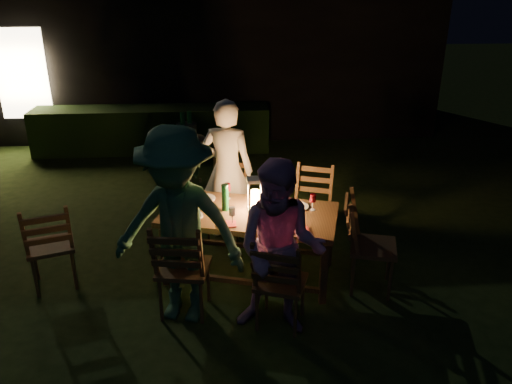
{
  "coord_description": "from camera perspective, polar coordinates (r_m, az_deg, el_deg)",
  "views": [
    {
      "loc": [
        0.72,
        -5.17,
        2.88
      ],
      "look_at": [
        1.08,
        -0.36,
        0.84
      ],
      "focal_mm": 35.0,
      "sensor_mm": 36.0,
      "label": 1
    }
  ],
  "objects": [
    {
      "name": "garden_envelope",
      "position": [
        11.42,
        -8.27,
        16.13
      ],
      "size": [
        40.0,
        40.0,
        3.2
      ],
      "color": "black",
      "rests_on": "ground"
    },
    {
      "name": "dining_table",
      "position": [
        5.08,
        -0.76,
        -3.04
      ],
      "size": [
        1.92,
        1.32,
        0.73
      ],
      "rotation": [
        0.0,
        0.0,
        -0.28
      ],
      "color": "#452D17",
      "rests_on": "ground"
    },
    {
      "name": "chair_near_left",
      "position": [
        4.72,
        -8.22,
        -10.35
      ],
      "size": [
        0.53,
        0.56,
        1.02
      ],
      "rotation": [
        0.0,
        0.0,
        -0.16
      ],
      "color": "#452D17",
      "rests_on": "ground"
    },
    {
      "name": "chair_near_right",
      "position": [
        4.54,
        2.76,
        -11.94
      ],
      "size": [
        0.55,
        0.57,
        0.95
      ],
      "rotation": [
        0.0,
        0.0,
        -0.36
      ],
      "color": "#452D17",
      "rests_on": "ground"
    },
    {
      "name": "chair_far_left",
      "position": [
        6.01,
        -3.33,
        -2.64
      ],
      "size": [
        0.55,
        0.57,
        0.96
      ],
      "rotation": [
        0.0,
        0.0,
        2.83
      ],
      "color": "#452D17",
      "rests_on": "ground"
    },
    {
      "name": "chair_far_right",
      "position": [
        5.85,
        6.2,
        -3.46
      ],
      "size": [
        0.57,
        0.59,
        0.98
      ],
      "rotation": [
        0.0,
        0.0,
        2.8
      ],
      "color": "#452D17",
      "rests_on": "ground"
    },
    {
      "name": "chair_end",
      "position": [
        5.14,
        12.86,
        -7.65
      ],
      "size": [
        0.6,
        0.58,
        1.03
      ],
      "rotation": [
        0.0,
        0.0,
        -1.85
      ],
      "color": "#452D17",
      "rests_on": "ground"
    },
    {
      "name": "chair_spare",
      "position": [
        5.45,
        -22.17,
        -7.21
      ],
      "size": [
        0.56,
        0.58,
        0.98
      ],
      "rotation": [
        0.0,
        0.0,
        0.31
      ],
      "color": "#452D17",
      "rests_on": "ground"
    },
    {
      "name": "person_house_side",
      "position": [
        5.84,
        -3.33,
        2.48
      ],
      "size": [
        0.71,
        0.56,
        1.69
      ],
      "primitive_type": "imported",
      "rotation": [
        0.0,
        0.0,
        2.86
      ],
      "color": "beige",
      "rests_on": "ground"
    },
    {
      "name": "person_opp_right",
      "position": [
        4.23,
        2.79,
        -6.65
      ],
      "size": [
        0.91,
        0.79,
        1.59
      ],
      "primitive_type": "imported",
      "rotation": [
        0.0,
        0.0,
        -0.28
      ],
      "color": "#B47CAA",
      "rests_on": "ground"
    },
    {
      "name": "person_opp_left",
      "position": [
        4.38,
        -8.9,
        -4.07
      ],
      "size": [
        1.32,
        0.98,
        1.82
      ],
      "primitive_type": "imported",
      "rotation": [
        0.0,
        0.0,
        -0.28
      ],
      "color": "#326442",
      "rests_on": "ground"
    },
    {
      "name": "lantern",
      "position": [
        5.02,
        -0.09,
        -0.49
      ],
      "size": [
        0.16,
        0.16,
        0.35
      ],
      "color": "white",
      "rests_on": "dining_table"
    },
    {
      "name": "plate_far_left",
      "position": [
        5.37,
        -5.99,
        -0.73
      ],
      "size": [
        0.25,
        0.25,
        0.01
      ],
      "primitive_type": "cylinder",
      "color": "white",
      "rests_on": "dining_table"
    },
    {
      "name": "plate_near_left",
      "position": [
        4.99,
        -7.5,
        -2.71
      ],
      "size": [
        0.25,
        0.25,
        0.01
      ],
      "primitive_type": "cylinder",
      "color": "white",
      "rests_on": "dining_table"
    },
    {
      "name": "plate_far_right",
      "position": [
        5.17,
        4.64,
        -1.65
      ],
      "size": [
        0.25,
        0.25,
        0.01
      ],
      "primitive_type": "cylinder",
      "color": "white",
      "rests_on": "dining_table"
    },
    {
      "name": "plate_near_right",
      "position": [
        4.78,
        3.94,
        -3.79
      ],
      "size": [
        0.25,
        0.25,
        0.01
      ],
      "primitive_type": "cylinder",
      "color": "white",
      "rests_on": "dining_table"
    },
    {
      "name": "wineglass_a",
      "position": [
        5.33,
        -3.26,
        0.09
      ],
      "size": [
        0.06,
        0.06,
        0.18
      ],
      "primitive_type": null,
      "color": "#59070F",
      "rests_on": "dining_table"
    },
    {
      "name": "wineglass_b",
      "position": [
        5.1,
        -8.99,
        -1.24
      ],
      "size": [
        0.06,
        0.06,
        0.18
      ],
      "primitive_type": null,
      "color": "#59070F",
      "rests_on": "dining_table"
    },
    {
      "name": "wineglass_c",
      "position": [
        4.71,
        2.06,
        -3.08
      ],
      "size": [
        0.06,
        0.06,
        0.18
      ],
      "primitive_type": null,
      "color": "#59070F",
      "rests_on": "dining_table"
    },
    {
      "name": "wineglass_d",
      "position": [
        5.09,
        6.51,
        -1.16
      ],
      "size": [
        0.06,
        0.06,
        0.18
      ],
      "primitive_type": null,
      "color": "#59070F",
      "rests_on": "dining_table"
    },
    {
      "name": "wineglass_e",
      "position": [
        4.77,
        -2.73,
        -2.74
      ],
      "size": [
        0.06,
        0.06,
        0.18
      ],
      "primitive_type": null,
      "color": "silver",
      "rests_on": "dining_table"
    },
    {
      "name": "bottle_table",
      "position": [
        5.05,
        -3.54,
        -0.62
      ],
      "size": [
        0.07,
        0.07,
        0.28
      ],
      "primitive_type": "cylinder",
      "color": "#0F471E",
      "rests_on": "dining_table"
    },
    {
      "name": "napkin_left",
      "position": [
        4.8,
        -3.35,
        -3.67
      ],
      "size": [
        0.18,
        0.14,
        0.01
      ],
      "primitive_type": "cube",
      "color": "red",
      "rests_on": "dining_table"
    },
    {
      "name": "napkin_right",
      "position": [
        4.7,
        5.01,
        -4.34
      ],
      "size": [
        0.18,
        0.14,
        0.01
      ],
      "primitive_type": "cube",
      "color": "red",
      "rests_on": "dining_table"
    },
    {
      "name": "phone",
      "position": [
        4.95,
        -8.56,
        -3.06
      ],
      "size": [
        0.14,
        0.07,
        0.01
      ],
      "primitive_type": "cube",
      "color": "black",
      "rests_on": "dining_table"
    },
    {
      "name": "side_table",
      "position": [
        7.62,
        -7.84,
        5.53
      ],
      "size": [
        0.53,
        0.53,
        0.72
      ],
      "color": "olive",
      "rests_on": "ground"
    },
    {
      "name": "ice_bucket",
      "position": [
        7.56,
        -7.92,
        6.94
      ],
      "size": [
        0.3,
        0.3,
        0.22
      ],
      "primitive_type": "cylinder",
      "color": "#A5A8AD",
      "rests_on": "side_table"
    },
    {
      "name": "bottle_bucket_a",
      "position": [
        7.51,
        -8.34,
        7.21
      ],
      "size": [
        0.07,
        0.07,
        0.32
      ],
      "primitive_type": "cylinder",
      "color": "#0F471E",
      "rests_on": "side_table"
    },
    {
      "name": "bottle_bucket_b",
      "position": [
        7.58,
        -7.54,
        7.4
      ],
      "size": [
        0.07,
        0.07,
        0.32
      ],
      "primitive_type": "cylinder",
      "color": "#0F471E",
      "rests_on": "side_table"
    }
  ]
}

